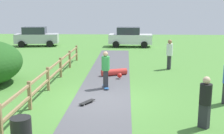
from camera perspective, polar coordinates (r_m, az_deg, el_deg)
ground_plane at (r=12.04m, az=-2.04°, el=-6.53°), size 60.00×60.00×0.00m
asphalt_path at (r=12.04m, az=-2.04°, el=-6.49°), size 2.40×28.00×0.02m
wooden_fence at (r=12.35m, az=-14.19°, el=-3.20°), size 0.12×18.12×1.10m
trash_bin at (r=8.29m, az=-17.56°, el=-12.46°), size 0.56×0.56×0.90m
skater_riding at (r=13.42m, az=-1.28°, el=-0.19°), size 0.45×0.82×1.77m
skater_fallen at (r=16.12m, az=0.52°, el=-1.09°), size 1.49×1.37×0.36m
skateboard_loose at (r=11.55m, az=-4.95°, el=-6.92°), size 0.58×0.79×0.08m
bystander_white at (r=18.10m, az=11.36°, el=2.77°), size 0.48×0.48×1.86m
bystander_black at (r=9.52m, az=18.05°, el=-6.25°), size 0.54×0.54×1.68m
parked_car_silver at (r=29.72m, az=-14.81°, el=5.89°), size 4.38×2.41×1.92m
parked_car_white at (r=28.34m, az=3.58°, el=5.98°), size 4.27×2.15×1.92m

